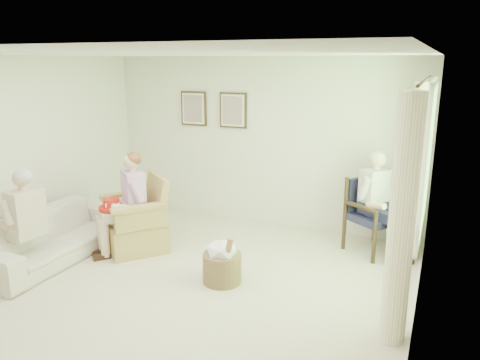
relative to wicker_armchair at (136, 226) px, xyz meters
The scene contains 17 objects.
floor 1.59m from the wicker_armchair, 42.03° to the right, with size 5.50×5.50×0.00m, color beige.
back_wall 2.28m from the wicker_armchair, 55.83° to the left, with size 5.00×0.04×2.60m, color silver.
right_wall 3.93m from the wicker_armchair, 15.93° to the right, with size 0.04×5.50×2.60m, color silver.
ceiling 2.76m from the wicker_armchair, 42.03° to the right, with size 5.00×5.50×0.02m, color white.
window 3.84m from the wicker_armchair, ahead, with size 0.13×2.50×1.63m.
curtain_left 3.68m from the wicker_armchair, 13.29° to the right, with size 0.34×0.34×2.30m, color #FEF6C7.
curtain_right 3.76m from the wicker_armchair, 18.04° to the left, with size 0.34×0.34×2.30m, color #FEF6C7.
framed_print_left 2.21m from the wicker_armchair, 89.72° to the left, with size 0.45×0.05×0.55m.
framed_print_right 2.33m from the wicker_armchair, 66.99° to the left, with size 0.45×0.05×0.55m.
wicker_armchair is the anchor object (origin of this frame).
wood_armchair 3.30m from the wicker_armchair, 23.17° to the left, with size 0.64×0.60×0.99m.
sofa 1.07m from the wicker_armchair, 137.87° to the right, with size 0.83×2.13×0.62m, color beige.
person_wicker 0.48m from the wicker_armchair, 90.00° to the right, with size 0.40×0.63×1.34m.
person_dark 3.26m from the wicker_armchair, 20.49° to the left, with size 0.40×0.63×1.38m.
person_sofa 1.48m from the wicker_armchair, 123.88° to the right, with size 0.42×0.63×1.28m.
red_hat 0.49m from the wicker_armchair, 120.12° to the right, with size 0.34×0.34×0.14m.
hatbox 1.59m from the wicker_armchair, 16.26° to the right, with size 0.58×0.58×0.67m.
Camera 1 is at (2.59, -3.94, 2.55)m, focal length 35.00 mm.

